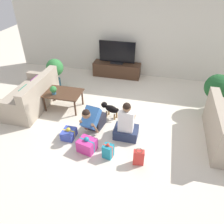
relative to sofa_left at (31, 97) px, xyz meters
The scene contains 16 objects.
ground_plane 2.41m from the sofa_left, ahead, with size 16.00×16.00×0.00m, color beige.
wall_back 3.70m from the sofa_left, 47.84° to the left, with size 8.40×0.06×2.60m.
sofa_left is the anchor object (origin of this frame).
coffee_table 0.87m from the sofa_left, ahead, with size 0.95×0.65×0.47m.
tv_console 2.95m from the sofa_left, 52.79° to the left, with size 1.56×0.45×0.45m.
tv 2.99m from the sofa_left, 52.79° to the left, with size 1.16×0.20×0.72m.
potted_plant_corner_right 4.75m from the sofa_left, 11.47° to the left, with size 0.64×0.64×1.00m.
potted_plant_corner_left 1.25m from the sofa_left, 83.09° to the left, with size 0.51×0.51×0.88m.
person_kneeling 1.97m from the sofa_left, 16.98° to the right, with size 0.44×0.79×0.75m.
person_sitting 2.73m from the sofa_left, 13.45° to the right, with size 0.52×0.48×0.93m.
dog 2.12m from the sofa_left, ahead, with size 0.55×0.29×0.36m.
gift_box_a 1.72m from the sofa_left, 33.21° to the right, with size 0.28×0.34×0.26m.
gift_box_b 2.74m from the sofa_left, 28.14° to the right, with size 0.23×0.22×0.35m.
gift_box_c 2.31m from the sofa_left, 32.01° to the right, with size 0.41×0.38×0.35m.
gift_bag_a 3.31m from the sofa_left, 23.81° to the right, with size 0.22×0.15×0.36m.
tabletop_plant 0.73m from the sofa_left, ahead, with size 0.17×0.17×0.22m.
Camera 1 is at (0.82, -4.29, 3.28)m, focal length 35.00 mm.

